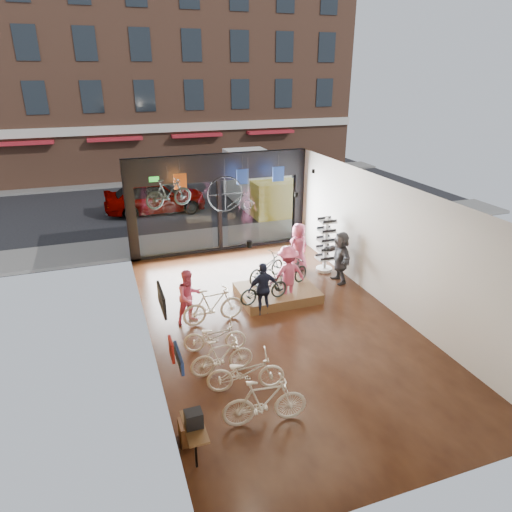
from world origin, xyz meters
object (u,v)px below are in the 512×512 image
box_truck (261,183)px  floor_bike_5 (213,306)px  sunglasses_rack (325,245)px  floor_bike_4 (215,336)px  display_bike_right (266,268)px  hung_bike (169,193)px  customer_4 (298,247)px  street_car (155,196)px  customer_2 (263,289)px  floor_bike_1 (265,402)px  display_platform (277,293)px  display_bike_mid (291,274)px  customer_5 (340,257)px  floor_bike_2 (246,372)px  display_bike_left (264,288)px  penny_farthing (233,195)px  floor_bike_3 (222,357)px  customer_3 (288,274)px  customer_1 (189,297)px

box_truck → floor_bike_5: 11.68m
sunglasses_rack → box_truck: bearing=95.7°
floor_bike_4 → display_bike_right: size_ratio=0.97×
hung_bike → customer_4: bearing=-117.3°
street_car → customer_2: 11.50m
floor_bike_1 → hung_bike: hung_bike is taller
floor_bike_4 → sunglasses_rack: size_ratio=0.81×
display_platform → floor_bike_1: bearing=-114.5°
street_car → display_bike_mid: size_ratio=3.26×
customer_5 → street_car: bearing=-151.5°
floor_bike_2 → display_bike_left: size_ratio=1.10×
floor_bike_4 → penny_farthing: penny_farthing is taller
floor_bike_2 → display_bike_mid: size_ratio=1.15×
floor_bike_3 → penny_farthing: (2.28, 6.62, 2.04)m
floor_bike_1 → floor_bike_4: bearing=13.5°
floor_bike_1 → floor_bike_5: size_ratio=0.99×
floor_bike_2 → street_car: bearing=10.9°
floor_bike_3 → display_platform: size_ratio=0.63×
customer_2 → customer_4: bearing=-133.9°
floor_bike_2 → customer_3: size_ratio=0.96×
customer_3 → display_bike_right: bearing=-78.0°
display_platform → customer_3: bearing=-57.7°
street_car → floor_bike_5: bearing=-179.9°
box_truck → floor_bike_4: size_ratio=4.18×
penny_farthing → display_bike_mid: bearing=-76.3°
customer_1 → display_bike_mid: bearing=-6.9°
customer_4 → street_car: bearing=-85.6°
customer_5 → box_truck: bearing=-179.7°
customer_3 → hung_bike: bearing=-50.5°
hung_bike → customer_3: bearing=-149.6°
floor_bike_1 → floor_bike_4: floor_bike_1 is taller
floor_bike_2 → customer_1: 3.39m
street_car → customer_4: 9.63m
display_bike_mid → hung_bike: bearing=24.3°
floor_bike_5 → sunglasses_rack: size_ratio=0.90×
display_bike_left → hung_bike: hung_bike is taller
floor_bike_5 → display_bike_mid: (2.73, 0.82, 0.22)m
floor_bike_1 → sunglasses_rack: 7.94m
display_bike_right → penny_farthing: (-0.29, 2.71, 1.77)m
floor_bike_4 → display_bike_mid: display_bike_mid is taller
floor_bike_4 → customer_5: 5.65m
floor_bike_2 → floor_bike_3: (-0.34, 0.75, -0.00)m
box_truck → floor_bike_2: size_ratio=3.81×
floor_bike_2 → customer_4: customer_4 is taller
customer_3 → hung_bike: size_ratio=1.14×
display_platform → hung_bike: size_ratio=1.52×
floor_bike_5 → floor_bike_2: bearing=175.3°
display_bike_right → customer_5: (2.51, -0.34, 0.16)m
street_car → customer_5: bearing=-155.3°
floor_bike_4 → display_bike_mid: 3.76m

